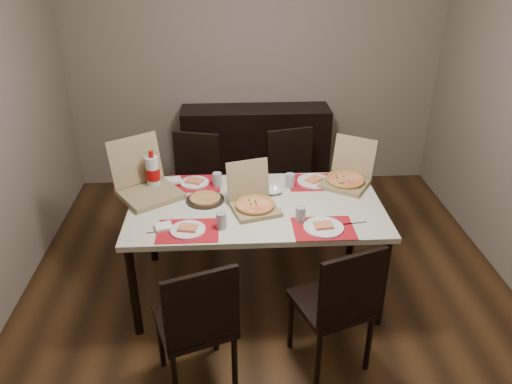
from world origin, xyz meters
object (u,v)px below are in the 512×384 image
pizza_box_center (254,202)px  chair_far_left (194,182)px  chair_near_left (197,322)px  dip_bowl (273,191)px  chair_near_right (338,303)px  sideboard (256,150)px  dining_table (256,212)px  chair_far_right (293,177)px  soda_bottle (153,173)px

pizza_box_center → chair_far_left: bearing=117.6°
chair_near_left → dip_bowl: size_ratio=7.49×
chair_near_left → pizza_box_center: (0.37, 0.87, 0.29)m
chair_near_right → sideboard: bearing=98.0°
chair_near_right → pizza_box_center: bearing=121.9°
dining_table → chair_near_right: size_ratio=1.94×
dining_table → dip_bowl: 0.23m
dining_table → sideboard: bearing=86.9°
dining_table → chair_near_left: (-0.39, -0.93, -0.17)m
sideboard → pizza_box_center: pizza_box_center is taller
dining_table → chair_far_right: chair_far_right is taller
chair_near_left → soda_bottle: size_ratio=3.01×
dining_table → dip_bowl: bearing=50.2°
chair_near_left → chair_far_left: bearing=93.7°
chair_far_right → pizza_box_center: size_ratio=2.26×
pizza_box_center → dip_bowl: bearing=54.5°
soda_bottle → chair_near_left: bearing=-73.1°
chair_far_left → dip_bowl: (0.64, -0.70, 0.25)m
soda_bottle → chair_near_right: bearing=-42.4°
dip_bowl → soda_bottle: bearing=172.1°
dining_table → soda_bottle: bearing=159.1°
sideboard → chair_far_left: bearing=-125.0°
sideboard → chair_far_left: (-0.60, -0.85, 0.06)m
chair_near_right → soda_bottle: soda_bottle is taller
chair_near_left → chair_far_right: bearing=67.3°
chair_near_left → chair_near_right: 0.84m
chair_near_right → dip_bowl: (-0.31, 0.97, 0.25)m
chair_far_left → chair_near_right: bearing=-60.4°
pizza_box_center → soda_bottle: 0.82m
dining_table → dip_bowl: (0.14, 0.16, 0.08)m
chair_far_right → pizza_box_center: 1.10m
soda_bottle → pizza_box_center: bearing=-25.2°
chair_near_left → dining_table: bearing=67.4°
chair_far_left → dip_bowl: chair_far_left is taller
pizza_box_center → sideboard: bearing=86.3°
chair_near_left → pizza_box_center: 0.99m
dining_table → chair_far_left: bearing=120.1°
chair_near_right → chair_far_left: size_ratio=1.00×
soda_bottle → dip_bowl: bearing=-7.9°
pizza_box_center → soda_bottle: bearing=154.8°
chair_far_left → dip_bowl: size_ratio=7.49×
sideboard → dining_table: bearing=-93.1°
chair_near_left → chair_near_right: bearing=8.2°
chair_far_right → chair_near_right: bearing=-88.0°
chair_near_left → pizza_box_center: size_ratio=2.26×
sideboard → chair_far_left: chair_far_left is taller
chair_near_left → chair_far_left: size_ratio=1.00×
dining_table → chair_near_left: 1.02m
chair_near_right → chair_far_right: same height
chair_near_left → chair_far_right: 2.00m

